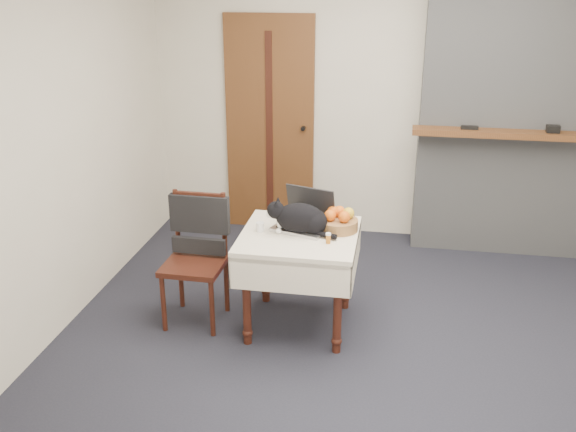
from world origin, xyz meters
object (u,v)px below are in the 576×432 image
(cream_jar, at_px, (260,227))
(side_table, at_px, (299,249))
(door, at_px, (270,126))
(laptop, at_px, (305,218))
(cat, at_px, (301,219))
(fruit_basket, at_px, (338,221))
(chair, at_px, (197,240))
(pill_bottle, at_px, (328,238))

(cream_jar, bearing_deg, side_table, 2.21)
(door, relative_size, laptop, 4.60)
(cat, xyz_separation_m, fruit_basket, (0.24, 0.10, -0.04))
(fruit_basket, bearing_deg, door, 115.96)
(side_table, xyz_separation_m, laptop, (0.02, 0.12, 0.18))
(cat, relative_size, chair, 0.53)
(pill_bottle, distance_m, chair, 0.96)
(laptop, height_order, fruit_basket, laptop)
(door, height_order, fruit_basket, door)
(side_table, height_order, cat, cat)
(laptop, relative_size, fruit_basket, 1.62)
(side_table, relative_size, pill_bottle, 10.96)
(side_table, bearing_deg, fruit_basket, 24.53)
(door, relative_size, cat, 4.08)
(laptop, xyz_separation_m, cream_jar, (-0.29, -0.13, -0.03))
(cream_jar, relative_size, chair, 0.07)
(door, bearing_deg, side_table, -72.49)
(cat, xyz_separation_m, pill_bottle, (0.20, -0.14, -0.07))
(chair, bearing_deg, cat, 0.34)
(laptop, height_order, chair, laptop)
(side_table, height_order, cream_jar, cream_jar)
(laptop, xyz_separation_m, chair, (-0.75, -0.10, -0.18))
(laptop, bearing_deg, side_table, -81.25)
(cat, bearing_deg, cream_jar, -176.82)
(door, xyz_separation_m, cream_jar, (0.30, -1.80, -0.27))
(side_table, xyz_separation_m, cat, (0.01, 0.01, 0.21))
(door, xyz_separation_m, side_table, (0.56, -1.79, -0.41))
(cream_jar, bearing_deg, door, 99.43)
(cream_jar, bearing_deg, chair, 175.78)
(side_table, height_order, pill_bottle, pill_bottle)
(door, distance_m, pill_bottle, 2.09)
(cream_jar, height_order, chair, chair)
(fruit_basket, bearing_deg, cream_jar, -166.43)
(side_table, xyz_separation_m, pill_bottle, (0.21, -0.13, 0.15))
(pill_bottle, xyz_separation_m, fruit_basket, (0.04, 0.24, 0.02))
(door, height_order, laptop, door)
(pill_bottle, height_order, fruit_basket, fruit_basket)
(cream_jar, bearing_deg, laptop, 25.10)
(cat, distance_m, cream_jar, 0.29)
(door, xyz_separation_m, laptop, (0.58, -1.67, -0.23))
(cream_jar, height_order, pill_bottle, pill_bottle)
(pill_bottle, bearing_deg, cat, 144.42)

